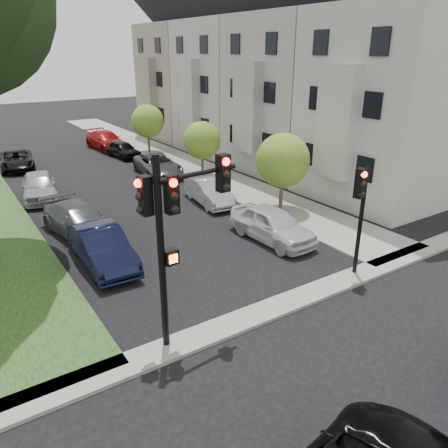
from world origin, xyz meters
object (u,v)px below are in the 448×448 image
small_tree_c (147,121)px  car_parked_8 (17,160)px  car_parked_6 (79,220)px  car_parked_5 (102,247)px  car_parked_7 (39,186)px  traffic_signal_main (174,218)px  car_parked_2 (158,165)px  traffic_signal_secondary (360,202)px  car_parked_4 (106,140)px  small_tree_b (202,140)px  car_parked_3 (123,149)px  small_tree_a (283,160)px  car_parked_0 (272,224)px  car_parked_1 (209,192)px

small_tree_c → car_parked_8: small_tree_c is taller
car_parked_6 → car_parked_8: bearing=82.8°
car_parked_5 → car_parked_7: size_ratio=1.03×
small_tree_c → car_parked_5: bearing=-119.5°
small_tree_c → traffic_signal_main: (-9.56, -23.22, 1.26)m
car_parked_2 → car_parked_6: (-7.42, -7.43, 0.03)m
car_parked_8 → car_parked_2: bearing=-35.1°
traffic_signal_secondary → car_parked_4: (-0.02, 26.79, -2.17)m
traffic_signal_main → traffic_signal_secondary: traffic_signal_main is taller
small_tree_b → traffic_signal_secondary: size_ratio=0.88×
traffic_signal_main → car_parked_3: 24.32m
car_parked_3 → car_parked_5: (-7.48, -17.06, 0.12)m
small_tree_c → car_parked_6: 16.97m
small_tree_a → car_parked_6: bearing=165.1°
small_tree_c → car_parked_7: small_tree_c is taller
traffic_signal_secondary → car_parked_4: size_ratio=0.82×
small_tree_a → car_parked_0: (-2.73, -2.64, -1.96)m
traffic_signal_secondary → car_parked_8: 25.03m
car_parked_4 → car_parked_5: (-7.43, -20.82, 0.01)m
small_tree_a → traffic_signal_secondary: bearing=-108.7°
car_parked_1 → car_parked_5: (-7.32, -3.98, 0.09)m
small_tree_b → car_parked_7: small_tree_b is taller
traffic_signal_main → traffic_signal_secondary: bearing=-0.4°
small_tree_c → car_parked_0: 19.33m
traffic_signal_main → car_parked_8: 23.93m
car_parked_4 → car_parked_8: (-7.53, -3.03, -0.10)m
traffic_signal_main → car_parked_5: (-0.21, 5.93, -3.09)m
car_parked_1 → traffic_signal_main: bearing=-119.1°
car_parked_2 → car_parked_5: bearing=-118.4°
car_parked_1 → car_parked_8: size_ratio=0.87×
car_parked_4 → car_parked_7: 13.32m
traffic_signal_main → small_tree_a: bearing=35.5°
traffic_signal_secondary → car_parked_7: size_ratio=0.93×
small_tree_a → car_parked_4: (-2.34, 19.93, -1.97)m
car_parked_2 → car_parked_5: car_parked_5 is taller
car_parked_6 → car_parked_1: bearing=-4.0°
car_parked_6 → car_parked_2: bearing=37.0°
car_parked_2 → car_parked_5: (-7.53, -10.90, 0.07)m
small_tree_b → car_parked_5: size_ratio=0.80×
traffic_signal_main → car_parked_5: traffic_signal_main is taller
car_parked_6 → car_parked_8: car_parked_6 is taller
small_tree_b → car_parked_4: (-2.34, 11.99, -1.69)m
car_parked_5 → small_tree_c: bearing=61.9°
small_tree_b → car_parked_8: (-9.87, 8.96, -1.78)m
car_parked_0 → car_parked_2: 12.66m
traffic_signal_main → car_parked_1: size_ratio=1.38×
car_parked_1 → car_parked_6: 7.23m
small_tree_b → car_parked_0: small_tree_b is taller
traffic_signal_main → car_parked_0: (6.83, 4.18, -3.08)m
car_parked_7 → car_parked_4: bearing=64.6°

